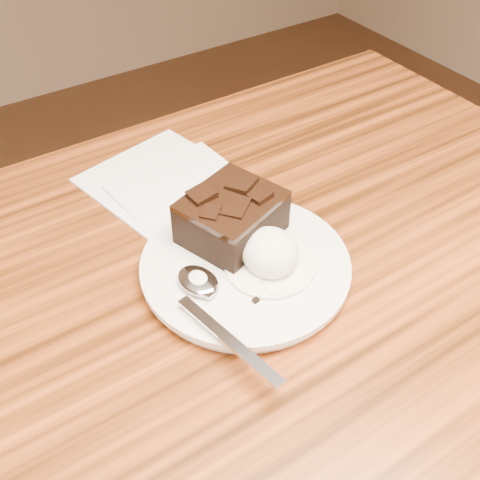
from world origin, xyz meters
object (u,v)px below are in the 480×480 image
spoon (198,282)px  ice_cream_scoop (270,253)px  plate (245,268)px  brownie (232,219)px  napkin (161,179)px

spoon → ice_cream_scoop: bearing=-22.8°
plate → spoon: 0.06m
brownie → spoon: bearing=-146.8°
spoon → napkin: size_ratio=1.17×
ice_cream_scoop → spoon: size_ratio=0.31×
plate → napkin: 0.19m
brownie → napkin: 0.15m
ice_cream_scoop → napkin: size_ratio=0.37×
brownie → napkin: (-0.01, 0.15, -0.04)m
brownie → ice_cream_scoop: bearing=-83.9°
brownie → ice_cream_scoop: (0.01, -0.06, -0.00)m
plate → ice_cream_scoop: size_ratio=3.61×
ice_cream_scoop → spoon: ice_cream_scoop is taller
spoon → napkin: bearing=63.0°
brownie → ice_cream_scoop: size_ratio=1.60×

